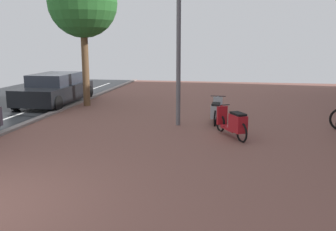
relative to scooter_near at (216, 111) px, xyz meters
name	(u,v)px	position (x,y,z in m)	size (l,w,h in m)	color
ground	(45,222)	(-2.27, -7.33, -0.41)	(21.00, 40.00, 0.13)	black
scooter_near	(216,111)	(0.00, 0.00, 0.00)	(0.52, 1.81, 0.83)	black
scooter_mid	(234,123)	(0.56, -1.86, 0.02)	(0.98, 1.65, 0.84)	black
parked_car_far	(55,89)	(-7.02, 2.58, 0.24)	(1.95, 4.23, 1.31)	black
lamp_post	(179,23)	(-1.20, -0.56, 2.84)	(0.20, 0.52, 5.82)	slate
street_tree	(83,3)	(-5.52, 2.41, 3.76)	(2.77, 2.77, 5.56)	brown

